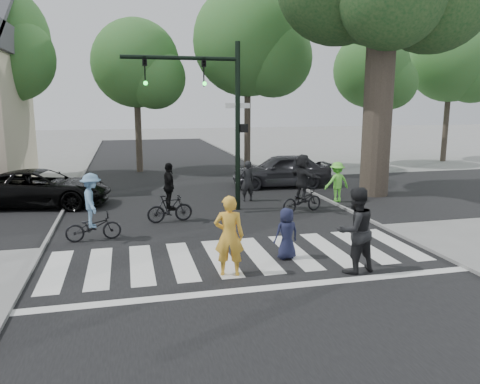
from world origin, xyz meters
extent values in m
plane|color=gray|center=(0.00, 0.00, 0.00)|extent=(120.00, 120.00, 0.00)
cube|color=black|center=(0.00, 5.00, 0.01)|extent=(10.00, 70.00, 0.01)
cube|color=black|center=(0.00, 8.00, 0.01)|extent=(70.00, 10.00, 0.01)
cube|color=gray|center=(-5.05, 5.00, 0.05)|extent=(0.10, 70.00, 0.10)
cube|color=gray|center=(5.05, 5.00, 0.05)|extent=(0.10, 70.00, 0.10)
cube|color=silver|center=(-4.50, 1.00, 0.01)|extent=(0.55, 3.00, 0.01)
cube|color=silver|center=(-3.50, 1.00, 0.01)|extent=(0.55, 3.00, 0.01)
cube|color=silver|center=(-2.50, 1.00, 0.01)|extent=(0.55, 3.00, 0.01)
cube|color=silver|center=(-1.50, 1.00, 0.01)|extent=(0.55, 3.00, 0.01)
cube|color=silver|center=(-0.50, 1.00, 0.01)|extent=(0.55, 3.00, 0.01)
cube|color=silver|center=(0.50, 1.00, 0.01)|extent=(0.55, 3.00, 0.01)
cube|color=silver|center=(1.50, 1.00, 0.01)|extent=(0.55, 3.00, 0.01)
cube|color=silver|center=(2.50, 1.00, 0.01)|extent=(0.55, 3.00, 0.01)
cube|color=silver|center=(3.50, 1.00, 0.01)|extent=(0.55, 3.00, 0.01)
cube|color=silver|center=(4.50, 1.00, 0.01)|extent=(0.55, 3.00, 0.01)
cube|color=silver|center=(0.00, -1.20, 0.01)|extent=(10.00, 0.30, 0.01)
cylinder|color=black|center=(1.20, 6.20, 3.00)|extent=(0.18, 0.18, 6.00)
cylinder|color=black|center=(-0.80, 6.20, 5.40)|extent=(4.00, 0.14, 0.14)
imported|color=black|center=(0.00, 6.20, 4.95)|extent=(0.16, 0.20, 1.00)
sphere|color=#19E533|center=(0.00, 6.08, 4.55)|extent=(0.14, 0.14, 0.14)
imported|color=black|center=(-2.00, 6.20, 4.95)|extent=(0.16, 0.20, 1.00)
sphere|color=#19E533|center=(-2.00, 6.08, 4.55)|extent=(0.14, 0.14, 0.14)
cube|color=black|center=(1.42, 6.20, 3.00)|extent=(0.28, 0.18, 0.30)
cube|color=#FF660C|center=(1.53, 6.20, 3.00)|extent=(0.02, 0.14, 0.20)
cube|color=white|center=(1.20, 6.20, 3.80)|extent=(0.90, 0.04, 0.18)
cylinder|color=brown|center=(7.50, 7.50, 3.50)|extent=(1.20, 1.20, 7.00)
cylinder|color=brown|center=(7.80, 7.30, 6.50)|extent=(1.29, 1.74, 2.93)
sphere|color=#457934|center=(-7.84, 14.83, 5.98)|extent=(4.06, 4.06, 4.06)
cylinder|color=brown|center=(-2.00, 16.80, 2.80)|extent=(0.36, 0.36, 5.60)
sphere|color=#457934|center=(-2.00, 16.80, 6.00)|extent=(4.80, 4.80, 4.80)
sphere|color=#457934|center=(-1.04, 16.08, 5.20)|extent=(3.36, 3.36, 3.36)
cylinder|color=brown|center=(4.00, 15.50, 3.36)|extent=(0.36, 0.36, 6.72)
sphere|color=#457934|center=(4.00, 15.50, 7.20)|extent=(6.00, 6.00, 6.00)
sphere|color=#457934|center=(5.20, 14.60, 6.24)|extent=(4.20, 4.20, 4.20)
cylinder|color=brown|center=(12.00, 16.30, 2.73)|extent=(0.36, 0.36, 5.46)
sphere|color=#457934|center=(12.00, 16.30, 5.85)|extent=(4.60, 4.60, 4.60)
sphere|color=#457934|center=(12.92, 15.61, 5.07)|extent=(3.22, 3.22, 3.22)
cylinder|color=brown|center=(18.00, 16.90, 3.08)|extent=(0.36, 0.36, 6.16)
sphere|color=#457934|center=(18.00, 16.90, 6.60)|extent=(5.40, 5.40, 5.40)
sphere|color=#457934|center=(19.08, 16.09, 5.72)|extent=(3.78, 3.78, 3.78)
imported|color=yellow|center=(-0.55, -0.23, 0.94)|extent=(0.77, 0.60, 1.88)
imported|color=#1C1F3B|center=(1.11, 0.54, 0.66)|extent=(0.71, 0.52, 1.33)
imported|color=black|center=(2.33, -0.73, 1.01)|extent=(1.12, 0.95, 2.03)
imported|color=black|center=(-3.75, 3.38, 0.41)|extent=(1.60, 0.72, 0.81)
imported|color=#6995BD|center=(-3.75, 3.38, 1.18)|extent=(0.70, 1.07, 1.56)
imported|color=black|center=(-1.41, 4.98, 0.46)|extent=(1.56, 0.64, 0.91)
imported|color=black|center=(-1.41, 4.98, 1.20)|extent=(0.51, 0.97, 1.57)
imported|color=black|center=(3.37, 5.27, 0.44)|extent=(1.76, 1.01, 0.88)
imported|color=black|center=(3.37, 5.27, 1.27)|extent=(0.90, 1.63, 1.68)
imported|color=black|center=(-5.92, 8.56, 0.71)|extent=(5.45, 3.31, 1.41)
imported|color=#303034|center=(4.30, 10.32, 0.78)|extent=(4.69, 2.15, 1.56)
imported|color=#76FF4A|center=(5.34, 6.58, 0.80)|extent=(1.10, 0.70, 1.61)
imported|color=black|center=(1.92, 7.57, 0.82)|extent=(0.66, 0.49, 1.64)
camera|label=1|loc=(-2.75, -10.25, 3.95)|focal=35.00mm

